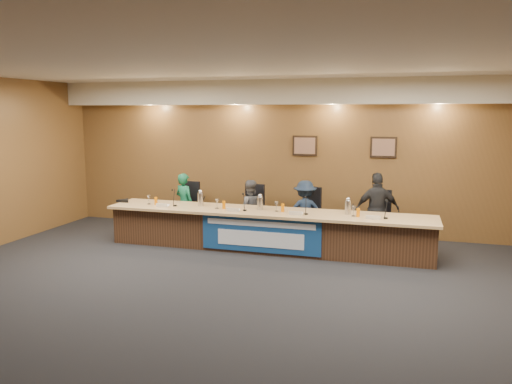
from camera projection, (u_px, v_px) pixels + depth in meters
The scene contains 39 objects.
floor at pixel (222, 293), 7.09m from camera, with size 10.00×10.00×0.00m, color black.
ceiling at pixel (219, 62), 6.58m from camera, with size 10.00×8.00×0.04m, color silver.
wall_back at pixel (286, 157), 10.62m from camera, with size 10.00×0.04×3.20m, color brown.
soffit at pixel (284, 92), 10.17m from camera, with size 10.00×0.50×0.50m, color beige.
dais_body at pixel (266, 231), 9.31m from camera, with size 6.00×0.80×0.70m, color #3F2617.
dais_top at pixel (266, 212), 9.20m from camera, with size 6.10×0.95×0.05m, color tan.
banner at pixel (260, 235), 8.91m from camera, with size 2.20×0.02×0.65m, color navy.
banner_text_upper at pixel (260, 224), 8.87m from camera, with size 2.00×0.01×0.10m, color silver.
banner_text_lower at pixel (260, 239), 8.91m from camera, with size 1.60×0.01×0.28m, color silver.
wall_photo_left at pixel (305, 146), 10.44m from camera, with size 0.52×0.04×0.42m, color black.
wall_photo_right at pixel (383, 147), 9.99m from camera, with size 0.52×0.04×0.42m, color black.
panelist_a at pixel (184, 203), 10.50m from camera, with size 0.47×0.31×1.28m, color #115837.
panelist_b at pixel (249, 209), 10.11m from camera, with size 0.58×0.45×1.20m, color #505155.
panelist_c at pixel (305, 212), 9.78m from camera, with size 0.80×0.46×1.23m, color #131F31.
panelist_d at pixel (377, 210), 9.38m from camera, with size 0.84×0.35×1.44m, color black.
office_chair_a at pixel (187, 210), 10.63m from camera, with size 0.48×0.48×0.08m, color black.
office_chair_b at pixel (251, 214), 10.22m from camera, with size 0.48×0.48×0.08m, color black.
office_chair_c at pixel (306, 217), 9.90m from camera, with size 0.48×0.48×0.08m, color black.
office_chair_d at pixel (377, 222), 9.51m from camera, with size 0.48×0.48×0.08m, color black.
nameplate_a at pixel (162, 205), 9.52m from camera, with size 0.24×0.06×0.09m, color white.
microphone_a at pixel (175, 206), 9.64m from camera, with size 0.07×0.07×0.02m, color black.
juice_glass_a at pixel (156, 201), 9.77m from camera, with size 0.06×0.06×0.15m, color orange.
water_glass_a at pixel (149, 200), 9.82m from camera, with size 0.08×0.08×0.18m, color silver.
nameplate_b at pixel (233, 209), 9.08m from camera, with size 0.24×0.06×0.09m, color white.
microphone_b at pixel (245, 210), 9.18m from camera, with size 0.07×0.07×0.02m, color black.
juice_glass_b at pixel (224, 205), 9.36m from camera, with size 0.06×0.06×0.15m, color orange.
water_glass_b at pixel (217, 204), 9.38m from camera, with size 0.08×0.08×0.18m, color silver.
nameplate_c at pixel (295, 213), 8.78m from camera, with size 0.24×0.06×0.09m, color white.
microphone_c at pixel (306, 214), 8.85m from camera, with size 0.07×0.07×0.02m, color black.
juice_glass_c at pixel (283, 208), 9.08m from camera, with size 0.06×0.06×0.15m, color orange.
water_glass_c at pixel (276, 207), 9.11m from camera, with size 0.08×0.08×0.18m, color silver.
nameplate_d at pixel (373, 217), 8.42m from camera, with size 0.24×0.06×0.09m, color white.
microphone_d at pixel (386, 218), 8.51m from camera, with size 0.07×0.07×0.02m, color black.
juice_glass_d at pixel (358, 213), 8.64m from camera, with size 0.06×0.06×0.15m, color orange.
water_glass_d at pixel (353, 211), 8.68m from camera, with size 0.08×0.08×0.18m, color silver.
carafe_left at pixel (201, 199), 9.63m from camera, with size 0.11×0.11×0.26m, color silver.
carafe_mid at pixel (260, 203), 9.27m from camera, with size 0.11×0.11×0.24m, color silver.
carafe_right at pixel (348, 207), 8.86m from camera, with size 0.11×0.11×0.25m, color silver.
speakerphone at pixel (124, 201), 10.09m from camera, with size 0.32×0.32×0.05m, color black.
Camera 1 is at (2.40, -6.35, 2.55)m, focal length 35.00 mm.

